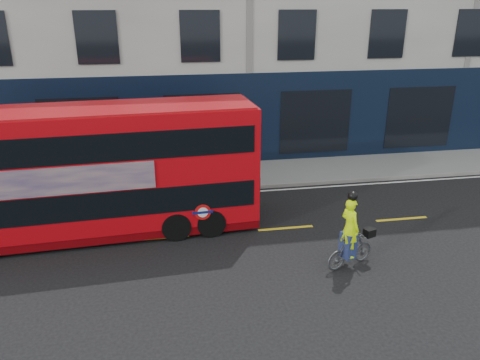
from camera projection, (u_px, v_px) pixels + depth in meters
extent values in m
plane|color=black|center=(299.00, 251.00, 13.63)|extent=(120.00, 120.00, 0.00)
cube|color=gray|center=(255.00, 174.00, 19.59)|extent=(60.00, 3.00, 0.12)
cube|color=gray|center=(262.00, 186.00, 18.21)|extent=(60.00, 0.12, 0.13)
cube|color=black|center=(249.00, 120.00, 20.25)|extent=(50.00, 0.08, 4.00)
cube|color=silver|center=(264.00, 191.00, 17.95)|extent=(58.00, 0.10, 0.01)
cube|color=#C0070F|center=(92.00, 168.00, 13.96)|extent=(9.92, 2.81, 3.52)
cube|color=#600307|center=(99.00, 225.00, 14.64)|extent=(9.92, 2.76, 0.27)
cube|color=black|center=(95.00, 192.00, 14.24)|extent=(9.54, 2.82, 0.80)
cube|color=black|center=(89.00, 138.00, 13.63)|extent=(9.54, 2.82, 0.80)
cube|color=#9E0B11|center=(85.00, 109.00, 13.32)|extent=(9.72, 2.71, 0.07)
cube|color=black|center=(252.00, 179.00, 15.28)|extent=(0.16, 2.01, 0.80)
cube|color=black|center=(252.00, 129.00, 14.67)|extent=(0.16, 2.01, 0.80)
cube|color=tan|center=(55.00, 182.00, 12.70)|extent=(5.34, 0.36, 0.80)
cylinder|color=red|center=(203.00, 212.00, 14.03)|extent=(0.50, 0.05, 0.50)
cylinder|color=white|center=(203.00, 212.00, 14.03)|extent=(0.32, 0.04, 0.32)
cube|color=#0C1459|center=(203.00, 212.00, 14.02)|extent=(0.62, 0.06, 0.08)
cylinder|color=black|center=(206.00, 209.00, 15.29)|extent=(1.03, 2.33, 0.89)
cylinder|color=black|center=(173.00, 213.00, 15.06)|extent=(1.03, 2.33, 0.89)
imported|color=#4A4D50|center=(350.00, 251.00, 12.72)|extent=(1.60, 0.94, 0.93)
imported|color=#C1F603|center=(350.00, 228.00, 12.42)|extent=(0.58, 0.71, 1.66)
cube|color=black|center=(369.00, 233.00, 12.89)|extent=(0.35, 0.31, 0.23)
cube|color=navy|center=(348.00, 245.00, 12.60)|extent=(0.42, 0.47, 0.72)
sphere|color=black|center=(353.00, 196.00, 12.09)|extent=(0.27, 0.27, 0.27)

